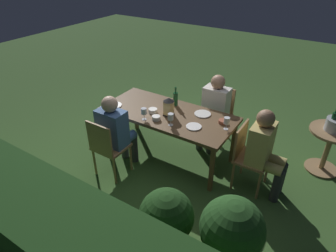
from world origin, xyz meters
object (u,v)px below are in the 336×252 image
(bowl_bread, at_px, (156,118))
(potted_plant_corner, at_px, (166,219))
(lantern_centerpiece, at_px, (169,106))
(bowl_olives, at_px, (223,121))
(wine_glass_a, at_px, (227,121))
(potted_plant_by_hedge, at_px, (231,233))
(dining_table, at_px, (168,116))
(chair_head_near, at_px, (248,154))
(bowl_salad, at_px, (153,110))
(green_bottle_on_table, at_px, (175,99))
(person_in_mustard, at_px, (265,149))
(plate_b, at_px, (194,127))
(wine_glass_b, at_px, (171,117))
(side_table, at_px, (329,144))
(ice_bucket, at_px, (336,124))
(wine_glass_c, at_px, (144,112))
(plate_c, at_px, (203,114))
(person_in_blue, at_px, (116,130))
(chair_side_right_b, at_px, (107,146))
(chair_side_left_a, at_px, (218,112))
(person_in_cream, at_px, (214,108))
(plate_a, at_px, (114,105))

(bowl_bread, distance_m, potted_plant_corner, 1.49)
(lantern_centerpiece, xyz_separation_m, bowl_olives, (-0.72, -0.20, -0.12))
(wine_glass_a, distance_m, potted_plant_by_hedge, 1.46)
(wine_glass_a, bearing_deg, dining_table, 2.09)
(chair_head_near, relative_size, bowl_salad, 6.99)
(chair_head_near, height_order, green_bottle_on_table, green_bottle_on_table)
(person_in_mustard, bearing_deg, plate_b, 9.26)
(wine_glass_b, height_order, side_table, wine_glass_b)
(wine_glass_b, bearing_deg, ice_bucket, -147.91)
(plate_b, bearing_deg, wine_glass_a, -154.25)
(dining_table, distance_m, wine_glass_c, 0.41)
(plate_c, xyz_separation_m, bowl_olives, (-0.34, 0.07, 0.02))
(person_in_blue, distance_m, potted_plant_corner, 1.52)
(bowl_olives, relative_size, potted_plant_corner, 0.16)
(person_in_blue, distance_m, wine_glass_a, 1.46)
(bowl_bread, relative_size, potted_plant_corner, 0.15)
(person_in_blue, relative_size, ice_bucket, 3.35)
(ice_bucket, bearing_deg, chair_side_right_b, 34.70)
(side_table, relative_size, potted_plant_by_hedge, 0.77)
(chair_side_left_a, bearing_deg, potted_plant_by_hedge, 116.91)
(chair_side_left_a, bearing_deg, bowl_bread, 66.88)
(plate_b, distance_m, side_table, 1.88)
(person_in_cream, relative_size, green_bottle_on_table, 3.96)
(lantern_centerpiece, xyz_separation_m, potted_plant_by_hedge, (-1.43, 1.19, -0.38))
(bowl_olives, bearing_deg, plate_a, 14.23)
(bowl_olives, distance_m, bowl_bread, 0.89)
(person_in_cream, relative_size, plate_a, 5.25)
(chair_side_left_a, distance_m, plate_a, 1.63)
(potted_plant_by_hedge, bearing_deg, green_bottle_on_table, -44.85)
(potted_plant_corner, bearing_deg, lantern_centerpiece, -58.53)
(chair_head_near, xyz_separation_m, bowl_bread, (1.23, 0.25, 0.27))
(plate_c, bearing_deg, bowl_olives, 168.81)
(person_in_cream, height_order, person_in_blue, same)
(dining_table, height_order, chair_side_right_b, chair_side_right_b)
(bowl_olives, bearing_deg, ice_bucket, -150.07)
(chair_side_right_b, height_order, plate_a, chair_side_right_b)
(chair_side_left_a, bearing_deg, plate_b, 93.64)
(person_in_cream, distance_m, bowl_salad, 0.96)
(lantern_centerpiece, relative_size, bowl_olives, 2.16)
(bowl_olives, xyz_separation_m, potted_plant_corner, (-0.10, 1.55, -0.30))
(bowl_salad, bearing_deg, plate_c, -152.68)
(dining_table, relative_size, wine_glass_c, 11.21)
(person_in_mustard, bearing_deg, wine_glass_c, 11.90)
(side_table, bearing_deg, person_in_mustard, 53.82)
(bowl_salad, bearing_deg, chair_side_right_b, 71.74)
(green_bottle_on_table, bearing_deg, person_in_mustard, 169.86)
(chair_head_near, bearing_deg, green_bottle_on_table, -11.71)
(person_in_mustard, bearing_deg, bowl_bread, 9.98)
(person_in_cream, bearing_deg, bowl_olives, 125.70)
(person_in_blue, bearing_deg, side_table, -148.48)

